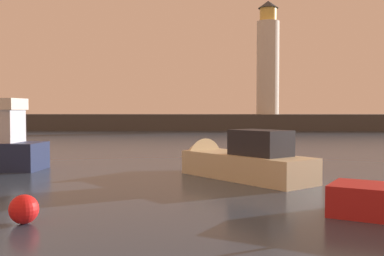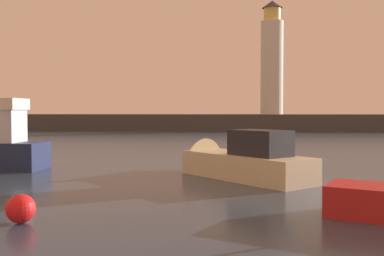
{
  "view_description": "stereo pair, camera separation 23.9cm",
  "coord_description": "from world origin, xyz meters",
  "views": [
    {
      "loc": [
        -0.5,
        -2.0,
        2.91
      ],
      "look_at": [
        -1.44,
        17.81,
        2.14
      ],
      "focal_mm": 42.63,
      "sensor_mm": 36.0,
      "label": 1
    },
    {
      "loc": [
        -0.26,
        -1.98,
        2.91
      ],
      "look_at": [
        -1.44,
        17.81,
        2.14
      ],
      "focal_mm": 42.63,
      "sensor_mm": 36.0,
      "label": 2
    }
  ],
  "objects": [
    {
      "name": "mooring_buoy",
      "position": [
        -5.36,
        9.36,
        0.38
      ],
      "size": [
        0.76,
        0.76,
        0.76
      ],
      "primitive_type": "sphere",
      "color": "red",
      "rests_on": "ground_plane"
    },
    {
      "name": "lighthouse",
      "position": [
        7.38,
        65.12,
        10.14
      ],
      "size": [
        3.25,
        3.25,
        16.47
      ],
      "color": "silver",
      "rests_on": "breakwater"
    },
    {
      "name": "breakwater",
      "position": [
        0.0,
        65.12,
        1.17
      ],
      "size": [
        80.17,
        6.9,
        2.34
      ],
      "primitive_type": "cube",
      "color": "#423F3D",
      "rests_on": "ground_plane"
    },
    {
      "name": "motorboat_0",
      "position": [
        0.22,
        18.09,
        0.7
      ],
      "size": [
        6.6,
        7.15,
        2.54
      ],
      "color": "beige",
      "rests_on": "ground_plane"
    },
    {
      "name": "ground_plane",
      "position": [
        0.0,
        32.56,
        0.0
      ],
      "size": [
        220.0,
        220.0,
        0.0
      ],
      "primitive_type": "plane",
      "color": "#2D3D51"
    }
  ]
}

